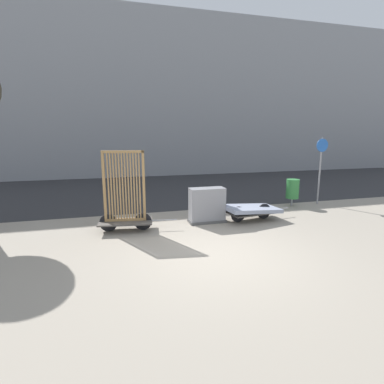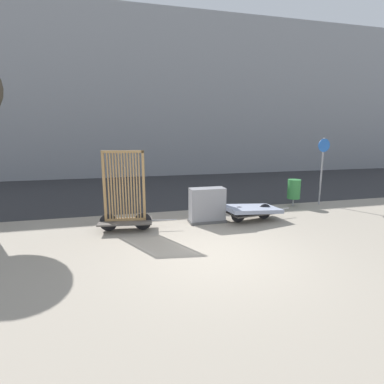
{
  "view_description": "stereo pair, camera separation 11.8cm",
  "coord_description": "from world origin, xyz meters",
  "px_view_note": "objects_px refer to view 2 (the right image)",
  "views": [
    {
      "loc": [
        -2.21,
        -5.97,
        2.72
      ],
      "look_at": [
        0.0,
        2.29,
        1.01
      ],
      "focal_mm": 28.0,
      "sensor_mm": 36.0,
      "label": 1
    },
    {
      "loc": [
        -2.1,
        -6.0,
        2.72
      ],
      "look_at": [
        0.0,
        2.29,
        1.01
      ],
      "focal_mm": 28.0,
      "sensor_mm": 36.0,
      "label": 2
    }
  ],
  "objects_px": {
    "bike_cart_with_bedframe": "(125,203)",
    "trash_bin": "(294,189)",
    "sign_post": "(322,163)",
    "utility_cabinet": "(207,207)",
    "bike_cart_with_mattress": "(252,210)"
  },
  "relations": [
    {
      "from": "bike_cart_with_bedframe",
      "to": "trash_bin",
      "type": "distance_m",
      "value": 6.34
    },
    {
      "from": "trash_bin",
      "to": "sign_post",
      "type": "height_order",
      "value": "sign_post"
    },
    {
      "from": "trash_bin",
      "to": "bike_cart_with_bedframe",
      "type": "bearing_deg",
      "value": -167.41
    },
    {
      "from": "utility_cabinet",
      "to": "sign_post",
      "type": "relative_size",
      "value": 0.44
    },
    {
      "from": "bike_cart_with_bedframe",
      "to": "bike_cart_with_mattress",
      "type": "bearing_deg",
      "value": 7.83
    },
    {
      "from": "bike_cart_with_mattress",
      "to": "trash_bin",
      "type": "bearing_deg",
      "value": 22.33
    },
    {
      "from": "utility_cabinet",
      "to": "sign_post",
      "type": "xyz_separation_m",
      "value": [
        4.87,
        1.18,
        1.11
      ]
    },
    {
      "from": "bike_cart_with_mattress",
      "to": "utility_cabinet",
      "type": "height_order",
      "value": "utility_cabinet"
    },
    {
      "from": "bike_cart_with_mattress",
      "to": "bike_cart_with_bedframe",
      "type": "bearing_deg",
      "value": 171.83
    },
    {
      "from": "bike_cart_with_bedframe",
      "to": "utility_cabinet",
      "type": "distance_m",
      "value": 2.47
    },
    {
      "from": "utility_cabinet",
      "to": "trash_bin",
      "type": "distance_m",
      "value": 3.92
    },
    {
      "from": "bike_cart_with_bedframe",
      "to": "trash_bin",
      "type": "height_order",
      "value": "bike_cart_with_bedframe"
    },
    {
      "from": "utility_cabinet",
      "to": "sign_post",
      "type": "height_order",
      "value": "sign_post"
    },
    {
      "from": "bike_cart_with_bedframe",
      "to": "trash_bin",
      "type": "relative_size",
      "value": 2.24
    },
    {
      "from": "bike_cart_with_mattress",
      "to": "utility_cabinet",
      "type": "xyz_separation_m",
      "value": [
        -1.4,
        0.2,
        0.14
      ]
    }
  ]
}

